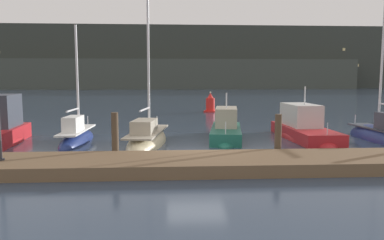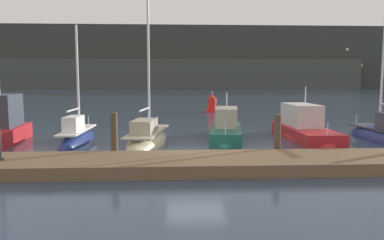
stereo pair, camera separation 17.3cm
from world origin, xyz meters
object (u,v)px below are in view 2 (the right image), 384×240
(sailboat_berth_3, at_px, (147,142))
(motorboat_berth_5, at_px, (304,133))
(sailboat_berth_2, at_px, (77,139))
(motorboat_berth_1, at_px, (2,134))
(motorboat_berth_4, at_px, (226,134))
(channel_buoy, at_px, (212,104))

(sailboat_berth_3, bearing_deg, motorboat_berth_5, 9.51)
(sailboat_berth_2, xyz_separation_m, motorboat_berth_5, (12.17, 0.57, 0.11))
(motorboat_berth_1, distance_m, motorboat_berth_5, 15.94)
(sailboat_berth_3, height_order, motorboat_berth_4, sailboat_berth_3)
(sailboat_berth_2, xyz_separation_m, channel_buoy, (8.77, 16.68, 0.56))
(sailboat_berth_3, relative_size, motorboat_berth_5, 1.25)
(motorboat_berth_1, bearing_deg, sailboat_berth_2, 0.81)
(sailboat_berth_2, xyz_separation_m, sailboat_berth_3, (3.67, -0.85, -0.06))
(channel_buoy, bearing_deg, sailboat_berth_2, -117.72)
(sailboat_berth_2, relative_size, motorboat_berth_5, 0.98)
(motorboat_berth_4, bearing_deg, motorboat_berth_5, -1.26)
(motorboat_berth_1, xyz_separation_m, channel_buoy, (12.53, 16.73, 0.27))
(motorboat_berth_1, distance_m, channel_buoy, 20.91)
(motorboat_berth_5, distance_m, channel_buoy, 16.47)
(sailboat_berth_3, bearing_deg, sailboat_berth_2, 166.92)
(motorboat_berth_4, bearing_deg, channel_buoy, 86.79)
(sailboat_berth_2, distance_m, sailboat_berth_3, 3.77)
(motorboat_berth_1, relative_size, sailboat_berth_2, 0.86)
(sailboat_berth_2, height_order, sailboat_berth_3, sailboat_berth_3)
(sailboat_berth_3, height_order, motorboat_berth_5, sailboat_berth_3)
(sailboat_berth_3, height_order, channel_buoy, sailboat_berth_3)
(sailboat_berth_2, distance_m, motorboat_berth_5, 12.18)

